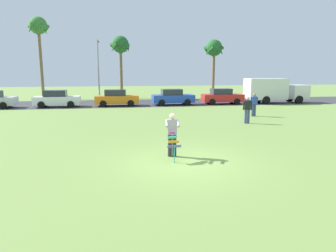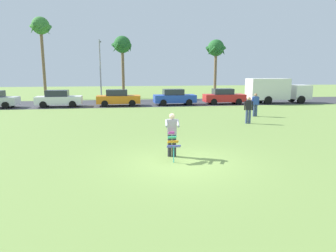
{
  "view_description": "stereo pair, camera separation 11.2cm",
  "coord_description": "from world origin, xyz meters",
  "px_view_note": "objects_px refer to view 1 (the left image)",
  "views": [
    {
      "loc": [
        -2.27,
        -10.36,
        3.33
      ],
      "look_at": [
        -0.24,
        1.87,
        1.05
      ],
      "focal_mm": 31.7,
      "sensor_mm": 36.0,
      "label": 1
    },
    {
      "loc": [
        -2.16,
        -10.38,
        3.33
      ],
      "look_at": [
        -0.24,
        1.87,
        1.05
      ],
      "focal_mm": 31.7,
      "sensor_mm": 36.0,
      "label": 2
    }
  ],
  "objects_px": {
    "parked_car_orange": "(117,98)",
    "parked_truck_white_box": "(273,90)",
    "parked_car_white": "(57,99)",
    "palm_tree_left_near": "(39,30)",
    "kite_held": "(173,143)",
    "person_walker_far": "(247,109)",
    "person_kite_flyer": "(172,133)",
    "palm_tree_right_near": "(120,47)",
    "parked_car_blue": "(173,97)",
    "person_walker_near": "(254,104)",
    "streetlight_pole": "(98,66)",
    "palm_tree_centre_far": "(214,50)",
    "parked_car_red": "(222,97)"
  },
  "relations": [
    {
      "from": "person_kite_flyer",
      "to": "palm_tree_centre_far",
      "type": "distance_m",
      "value": 28.89
    },
    {
      "from": "parked_truck_white_box",
      "to": "person_walker_far",
      "type": "height_order",
      "value": "parked_truck_white_box"
    },
    {
      "from": "parked_car_white",
      "to": "person_walker_far",
      "type": "height_order",
      "value": "person_walker_far"
    },
    {
      "from": "palm_tree_left_near",
      "to": "person_walker_far",
      "type": "distance_m",
      "value": 28.77
    },
    {
      "from": "parked_car_orange",
      "to": "parked_truck_white_box",
      "type": "height_order",
      "value": "parked_truck_white_box"
    },
    {
      "from": "streetlight_pole",
      "to": "person_kite_flyer",
      "type": "bearing_deg",
      "value": -80.34
    },
    {
      "from": "person_kite_flyer",
      "to": "palm_tree_left_near",
      "type": "bearing_deg",
      "value": 111.95
    },
    {
      "from": "parked_car_red",
      "to": "parked_truck_white_box",
      "type": "height_order",
      "value": "parked_truck_white_box"
    },
    {
      "from": "palm_tree_left_near",
      "to": "parked_car_orange",
      "type": "bearing_deg",
      "value": -47.48
    },
    {
      "from": "person_walker_near",
      "to": "person_walker_far",
      "type": "xyz_separation_m",
      "value": [
        -1.82,
        -2.87,
        0.0
      ]
    },
    {
      "from": "parked_car_orange",
      "to": "person_walker_far",
      "type": "height_order",
      "value": "person_walker_far"
    },
    {
      "from": "parked_car_blue",
      "to": "streetlight_pole",
      "type": "relative_size",
      "value": 0.61
    },
    {
      "from": "palm_tree_left_near",
      "to": "parked_car_red",
      "type": "bearing_deg",
      "value": -26.54
    },
    {
      "from": "parked_car_white",
      "to": "parked_truck_white_box",
      "type": "xyz_separation_m",
      "value": [
        22.08,
        0.0,
        0.64
      ]
    },
    {
      "from": "kite_held",
      "to": "parked_car_blue",
      "type": "bearing_deg",
      "value": 79.74
    },
    {
      "from": "parked_truck_white_box",
      "to": "palm_tree_left_near",
      "type": "bearing_deg",
      "value": 158.72
    },
    {
      "from": "parked_car_white",
      "to": "palm_tree_left_near",
      "type": "bearing_deg",
      "value": 109.6
    },
    {
      "from": "parked_car_blue",
      "to": "kite_held",
      "type": "bearing_deg",
      "value": -100.26
    },
    {
      "from": "parked_car_white",
      "to": "palm_tree_right_near",
      "type": "xyz_separation_m",
      "value": [
        6.21,
        8.92,
        5.58
      ]
    },
    {
      "from": "person_kite_flyer",
      "to": "kite_held",
      "type": "height_order",
      "value": "person_kite_flyer"
    },
    {
      "from": "parked_truck_white_box",
      "to": "person_walker_far",
      "type": "distance_m",
      "value": 14.08
    },
    {
      "from": "kite_held",
      "to": "parked_car_orange",
      "type": "relative_size",
      "value": 0.26
    },
    {
      "from": "person_walker_near",
      "to": "palm_tree_centre_far",
      "type": "bearing_deg",
      "value": 82.44
    },
    {
      "from": "streetlight_pole",
      "to": "parked_car_blue",
      "type": "bearing_deg",
      "value": -42.28
    },
    {
      "from": "parked_car_orange",
      "to": "person_kite_flyer",
      "type": "bearing_deg",
      "value": -83.0
    },
    {
      "from": "parked_car_blue",
      "to": "person_walker_far",
      "type": "height_order",
      "value": "person_walker_far"
    },
    {
      "from": "person_kite_flyer",
      "to": "streetlight_pole",
      "type": "bearing_deg",
      "value": 99.66
    },
    {
      "from": "person_walker_near",
      "to": "palm_tree_right_near",
      "type": "bearing_deg",
      "value": 118.73
    },
    {
      "from": "parked_truck_white_box",
      "to": "parked_car_orange",
      "type": "bearing_deg",
      "value": 180.0
    },
    {
      "from": "kite_held",
      "to": "parked_truck_white_box",
      "type": "bearing_deg",
      "value": 52.96
    },
    {
      "from": "person_kite_flyer",
      "to": "parked_car_white",
      "type": "bearing_deg",
      "value": 113.2
    },
    {
      "from": "parked_truck_white_box",
      "to": "streetlight_pole",
      "type": "distance_m",
      "value": 19.97
    },
    {
      "from": "person_kite_flyer",
      "to": "parked_car_white",
      "type": "height_order",
      "value": "person_kite_flyer"
    },
    {
      "from": "parked_car_orange",
      "to": "parked_truck_white_box",
      "type": "bearing_deg",
      "value": -0.0
    },
    {
      "from": "person_walker_far",
      "to": "person_kite_flyer",
      "type": "bearing_deg",
      "value": -132.39
    },
    {
      "from": "streetlight_pole",
      "to": "person_walker_far",
      "type": "relative_size",
      "value": 4.05
    },
    {
      "from": "parked_car_orange",
      "to": "streetlight_pole",
      "type": "relative_size",
      "value": 0.6
    },
    {
      "from": "palm_tree_left_near",
      "to": "streetlight_pole",
      "type": "bearing_deg",
      "value": -23.01
    },
    {
      "from": "kite_held",
      "to": "person_walker_far",
      "type": "distance_m",
      "value": 9.69
    },
    {
      "from": "person_kite_flyer",
      "to": "palm_tree_right_near",
      "type": "distance_m",
      "value": 27.81
    },
    {
      "from": "parked_car_blue",
      "to": "palm_tree_right_near",
      "type": "height_order",
      "value": "palm_tree_right_near"
    },
    {
      "from": "parked_truck_white_box",
      "to": "palm_tree_centre_far",
      "type": "relative_size",
      "value": 0.91
    },
    {
      "from": "kite_held",
      "to": "palm_tree_right_near",
      "type": "relative_size",
      "value": 0.14
    },
    {
      "from": "parked_car_white",
      "to": "person_walker_far",
      "type": "bearing_deg",
      "value": -39.45
    },
    {
      "from": "kite_held",
      "to": "streetlight_pole",
      "type": "distance_m",
      "value": 26.46
    },
    {
      "from": "kite_held",
      "to": "streetlight_pole",
      "type": "xyz_separation_m",
      "value": [
        -4.23,
        25.92,
        3.27
      ]
    },
    {
      "from": "palm_tree_right_near",
      "to": "person_walker_near",
      "type": "height_order",
      "value": "palm_tree_right_near"
    },
    {
      "from": "streetlight_pole",
      "to": "person_walker_near",
      "type": "xyz_separation_m",
      "value": [
        12.3,
        -15.64,
        -3.06
      ]
    },
    {
      "from": "palm_tree_centre_far",
      "to": "streetlight_pole",
      "type": "bearing_deg",
      "value": -175.12
    },
    {
      "from": "parked_car_orange",
      "to": "parked_car_red",
      "type": "distance_m",
      "value": 10.83
    }
  ]
}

